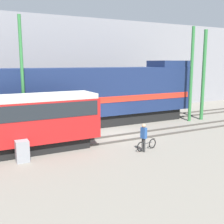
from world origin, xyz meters
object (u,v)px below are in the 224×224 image
at_px(bicycle, 147,145).
at_px(signal_box, 22,151).
at_px(utility_pole_center, 191,75).
at_px(person, 144,135).
at_px(freight_locomotive, 77,97).
at_px(utility_pole_left, 23,80).
at_px(streetcar, 10,122).
at_px(utility_pole_right, 203,76).

distance_m(bicycle, signal_box, 7.38).
bearing_deg(utility_pole_center, signal_box, -165.82).
bearing_deg(signal_box, person, -13.51).
relative_size(freight_locomotive, utility_pole_left, 2.60).
height_order(streetcar, utility_pole_left, utility_pole_left).
height_order(streetcar, utility_pole_center, utility_pole_center).
bearing_deg(signal_box, utility_pole_right, 12.99).
xyz_separation_m(person, utility_pole_center, (8.92, 5.63, 3.19)).
xyz_separation_m(bicycle, person, (-0.40, -0.24, 0.75)).
relative_size(streetcar, bicycle, 6.34).
relative_size(streetcar, utility_pole_center, 1.23).
distance_m(freight_locomotive, person, 8.24).
xyz_separation_m(freight_locomotive, signal_box, (-5.67, -6.37, -1.99)).
distance_m(utility_pole_right, signal_box, 18.08).
bearing_deg(streetcar, bicycle, -21.62).
bearing_deg(bicycle, freight_locomotive, 101.46).
height_order(utility_pole_left, utility_pole_center, utility_pole_center).
xyz_separation_m(bicycle, utility_pole_right, (10.03, 5.39, 3.84)).
relative_size(utility_pole_left, utility_pole_center, 0.99).
height_order(bicycle, signal_box, signal_box).
bearing_deg(utility_pole_right, utility_pole_left, 180.00).
xyz_separation_m(freight_locomotive, utility_pole_right, (11.60, -2.39, 1.57)).
xyz_separation_m(streetcar, utility_pole_right, (17.60, 2.39, 2.16)).
bearing_deg(utility_pole_center, bicycle, -147.68).
bearing_deg(utility_pole_left, utility_pole_right, 0.00).
distance_m(streetcar, signal_box, 2.14).
height_order(person, utility_pole_left, utility_pole_left).
relative_size(freight_locomotive, person, 12.49).
distance_m(bicycle, person, 0.89).
distance_m(utility_pole_left, utility_pole_center, 14.83).
height_order(freight_locomotive, signal_box, freight_locomotive).
relative_size(person, signal_box, 1.46).
height_order(utility_pole_right, signal_box, utility_pole_right).
bearing_deg(utility_pole_right, signal_box, -167.01).
distance_m(streetcar, utility_pole_right, 17.89).
bearing_deg(bicycle, person, -149.46).
xyz_separation_m(freight_locomotive, person, (1.18, -8.02, -1.52)).
xyz_separation_m(streetcar, signal_box, (0.33, -1.59, -1.39)).
height_order(person, utility_pole_center, utility_pole_center).
height_order(streetcar, signal_box, streetcar).
xyz_separation_m(utility_pole_left, signal_box, (-0.93, -3.98, -3.61)).
bearing_deg(streetcar, person, -24.29).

